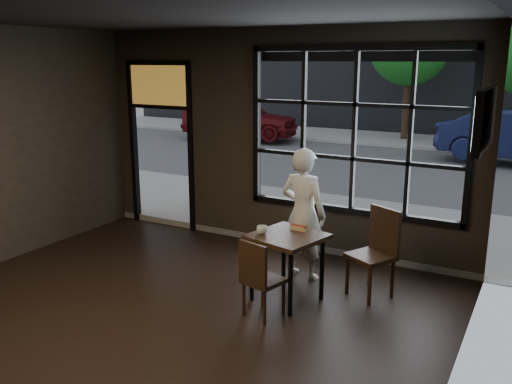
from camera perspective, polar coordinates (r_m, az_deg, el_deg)
The scene contains 15 objects.
floor at distance 5.72m, azimuth -14.85°, elevation -15.63°, with size 6.00×7.00×0.02m, color black.
ceiling at distance 5.02m, azimuth -17.23°, elevation 18.38°, with size 6.00×7.00×0.02m, color black.
wall_right at distance 3.75m, azimuth 18.98°, elevation -4.99°, with size 0.04×7.00×3.20m, color black.
window_frame at distance 7.47m, azimuth 10.31°, elevation 6.24°, with size 3.06×0.12×2.28m, color black.
stained_transom at distance 9.03m, azimuth -10.16°, elevation 11.03°, with size 1.20×0.06×0.70m, color orange.
street_asphalt at distance 27.89m, azimuth 21.57°, elevation 7.19°, with size 60.00×41.00×0.04m, color #545456.
cafe_table at distance 6.36m, azimuth 3.27°, elevation -7.93°, with size 0.75×0.75×0.81m, color black.
chair_near at distance 5.97m, azimuth 0.82°, elevation -9.02°, with size 0.38×0.38×0.89m, color black.
chair_window at distance 6.55m, azimuth 12.01°, elevation -6.38°, with size 0.46×0.46×1.06m, color black.
man at distance 6.89m, azimuth 5.00°, elevation -2.30°, with size 0.62×0.41×1.70m, color silver.
hotdog at distance 6.38m, azimuth 4.48°, elevation -3.78°, with size 0.20×0.08×0.06m, color tan, non-canonical shape.
cup at distance 6.22m, azimuth 0.64°, elevation -4.02°, with size 0.12×0.12×0.10m, color silver.
tv at distance 6.02m, azimuth 22.94°, elevation 7.00°, with size 0.12×1.08×0.63m, color black.
maroon_car at distance 18.74m, azimuth -1.70°, elevation 7.78°, with size 1.60×3.97×1.35m, color #5D0E12.
tree_left at distance 19.07m, azimuth 15.88°, elevation 14.63°, with size 2.65×2.65×4.52m.
Camera 1 is at (3.55, -3.52, 2.76)m, focal length 38.00 mm.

